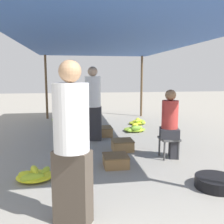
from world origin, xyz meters
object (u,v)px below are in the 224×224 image
basin_black (216,182)px  banana_pile_right_0 (135,129)px  banana_pile_left_0 (35,175)px  banana_pile_left_1 (58,119)px  crate_mid (102,131)px  stool (169,142)px  vendor_seated (170,123)px  vendor_foreground (72,142)px  crate_far (116,161)px  crate_near (122,145)px  banana_pile_right_1 (139,122)px  shopper_walking_mid (93,103)px

basin_black → banana_pile_right_0: size_ratio=0.93×
basin_black → banana_pile_left_0: banana_pile_left_0 is taller
banana_pile_left_1 → banana_pile_right_0: banana_pile_right_0 is taller
basin_black → banana_pile_left_1: 5.86m
banana_pile_left_0 → crate_mid: bearing=62.9°
stool → banana_pile_left_0: 2.45m
stool → vendor_seated: (0.02, 0.00, 0.35)m
vendor_foreground → crate_far: bearing=65.3°
banana_pile_left_0 → crate_mid: size_ratio=1.09×
basin_black → crate_near: 2.12m
banana_pile_right_0 → crate_far: bearing=-111.0°
basin_black → banana_pile_right_1: 4.52m
crate_far → shopper_walking_mid: size_ratio=0.24×
shopper_walking_mid → banana_pile_right_0: bearing=32.3°
vendor_foreground → stool: 2.63m
crate_mid → banana_pile_left_0: bearing=-117.1°
banana_pile_right_0 → crate_mid: banana_pile_right_0 is taller
vendor_foreground → stool: size_ratio=4.37×
banana_pile_left_1 → stool: bearing=-60.5°
crate_mid → vendor_foreground: bearing=-101.1°
stool → banana_pile_left_0: (-2.35, -0.65, -0.25)m
vendor_foreground → shopper_walking_mid: size_ratio=0.97×
basin_black → crate_mid: crate_mid is taller
banana_pile_right_1 → shopper_walking_mid: size_ratio=0.32×
basin_black → banana_pile_right_1: banana_pile_right_1 is taller
banana_pile_left_1 → crate_far: banana_pile_left_1 is taller
basin_black → crate_mid: 3.45m
stool → crate_far: 1.13m
stool → vendor_foreground: bearing=-133.9°
banana_pile_right_1 → crate_far: banana_pile_right_1 is taller
stool → crate_near: bearing=142.7°
crate_near → crate_far: (-0.29, -0.88, -0.01)m
vendor_foreground → banana_pile_right_0: size_ratio=2.80×
vendor_seated → banana_pile_right_1: vendor_seated is taller
basin_black → banana_pile_right_1: size_ratio=1.02×
banana_pile_right_1 → stool: bearing=-94.7°
basin_black → crate_mid: (-1.21, 3.23, 0.04)m
crate_far → shopper_walking_mid: 1.98m
vendor_seated → shopper_walking_mid: (-1.32, 1.50, 0.24)m
vendor_seated → crate_far: bearing=-164.5°
stool → banana_pile_left_1: size_ratio=0.80×
vendor_seated → shopper_walking_mid: size_ratio=0.74×
stool → crate_far: bearing=-164.5°
banana_pile_left_1 → crate_near: 3.74m
vendor_seated → banana_pile_left_0: (-2.37, -0.65, -0.60)m
crate_mid → basin_black: bearing=-69.4°
banana_pile_right_1 → crate_near: bearing=-111.6°
basin_black → banana_pile_right_1: (0.10, 4.52, -0.00)m
stool → banana_pile_left_1: (-2.28, 4.01, -0.23)m
vendor_foreground → vendor_seated: bearing=45.8°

